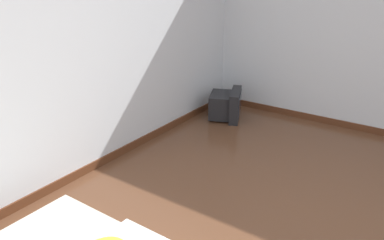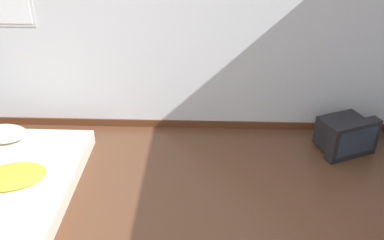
% 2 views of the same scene
% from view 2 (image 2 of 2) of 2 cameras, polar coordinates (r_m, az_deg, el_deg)
% --- Properties ---
extents(wall_back, '(8.11, 0.08, 2.60)m').
position_cam_2_polar(wall_back, '(4.63, -7.93, 13.15)').
color(wall_back, silver).
rests_on(wall_back, ground_plane).
extents(crt_tv, '(0.64, 0.59, 0.41)m').
position_cam_2_polar(crt_tv, '(4.85, 19.74, -1.88)').
color(crt_tv, black).
rests_on(crt_tv, ground_plane).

